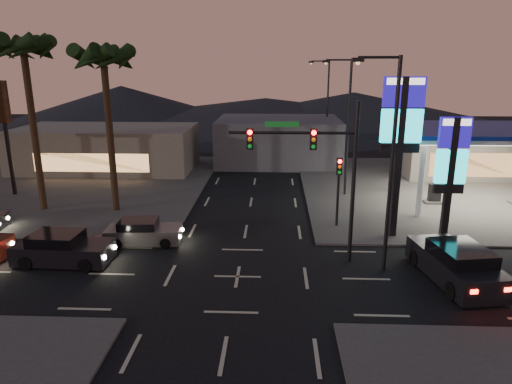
{
  "coord_description": "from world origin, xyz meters",
  "views": [
    {
      "loc": [
        1.69,
        -19.46,
        9.63
      ],
      "look_at": [
        0.7,
        4.06,
        3.0
      ],
      "focal_mm": 32.0,
      "sensor_mm": 36.0,
      "label": 1
    }
  ],
  "objects_px": {
    "pylon_sign_short": "(451,162)",
    "traffic_signal_mast": "(318,160)",
    "pylon_sign_tall": "(401,126)",
    "car_lane_a_front": "(62,249)",
    "car_lane_b_front": "(143,232)",
    "suv_station": "(456,264)",
    "gas_station": "(486,133)"
  },
  "relations": [
    {
      "from": "pylon_sign_short",
      "to": "traffic_signal_mast",
      "type": "distance_m",
      "value": 7.69
    },
    {
      "from": "pylon_sign_tall",
      "to": "pylon_sign_short",
      "type": "bearing_deg",
      "value": -21.8
    },
    {
      "from": "pylon_sign_tall",
      "to": "pylon_sign_short",
      "type": "relative_size",
      "value": 1.29
    },
    {
      "from": "car_lane_a_front",
      "to": "car_lane_b_front",
      "type": "distance_m",
      "value": 4.28
    },
    {
      "from": "car_lane_b_front",
      "to": "car_lane_a_front",
      "type": "bearing_deg",
      "value": -140.18
    },
    {
      "from": "pylon_sign_short",
      "to": "pylon_sign_tall",
      "type": "bearing_deg",
      "value": 158.2
    },
    {
      "from": "pylon_sign_tall",
      "to": "suv_station",
      "type": "height_order",
      "value": "pylon_sign_tall"
    },
    {
      "from": "gas_station",
      "to": "car_lane_a_front",
      "type": "relative_size",
      "value": 2.49
    },
    {
      "from": "suv_station",
      "to": "traffic_signal_mast",
      "type": "bearing_deg",
      "value": 162.59
    },
    {
      "from": "pylon_sign_short",
      "to": "car_lane_a_front",
      "type": "distance_m",
      "value": 20.51
    },
    {
      "from": "gas_station",
      "to": "traffic_signal_mast",
      "type": "relative_size",
      "value": 1.53
    },
    {
      "from": "car_lane_a_front",
      "to": "suv_station",
      "type": "xyz_separation_m",
      "value": [
        18.88,
        -1.18,
        0.1
      ]
    },
    {
      "from": "gas_station",
      "to": "car_lane_b_front",
      "type": "distance_m",
      "value": 23.46
    },
    {
      "from": "pylon_sign_tall",
      "to": "pylon_sign_short",
      "type": "height_order",
      "value": "pylon_sign_tall"
    },
    {
      "from": "pylon_sign_short",
      "to": "car_lane_a_front",
      "type": "xyz_separation_m",
      "value": [
        -19.86,
        -3.3,
        -3.93
      ]
    },
    {
      "from": "pylon_sign_short",
      "to": "car_lane_b_front",
      "type": "height_order",
      "value": "pylon_sign_short"
    },
    {
      "from": "traffic_signal_mast",
      "to": "car_lane_a_front",
      "type": "distance_m",
      "value": 13.42
    },
    {
      "from": "pylon_sign_short",
      "to": "suv_station",
      "type": "xyz_separation_m",
      "value": [
        -0.99,
        -4.47,
        -3.82
      ]
    },
    {
      "from": "pylon_sign_short",
      "to": "car_lane_a_front",
      "type": "bearing_deg",
      "value": -170.57
    },
    {
      "from": "pylon_sign_tall",
      "to": "car_lane_a_front",
      "type": "relative_size",
      "value": 1.84
    },
    {
      "from": "pylon_sign_tall",
      "to": "car_lane_b_front",
      "type": "height_order",
      "value": "pylon_sign_tall"
    },
    {
      "from": "car_lane_b_front",
      "to": "pylon_sign_tall",
      "type": "bearing_deg",
      "value": 6.32
    },
    {
      "from": "pylon_sign_tall",
      "to": "suv_station",
      "type": "distance_m",
      "value": 7.95
    },
    {
      "from": "pylon_sign_short",
      "to": "suv_station",
      "type": "height_order",
      "value": "pylon_sign_short"
    },
    {
      "from": "car_lane_a_front",
      "to": "car_lane_b_front",
      "type": "relative_size",
      "value": 1.14
    },
    {
      "from": "suv_station",
      "to": "pylon_sign_short",
      "type": "bearing_deg",
      "value": 77.58
    },
    {
      "from": "traffic_signal_mast",
      "to": "car_lane_b_front",
      "type": "relative_size",
      "value": 1.87
    },
    {
      "from": "pylon_sign_tall",
      "to": "car_lane_b_front",
      "type": "distance_m",
      "value": 15.29
    },
    {
      "from": "car_lane_b_front",
      "to": "gas_station",
      "type": "bearing_deg",
      "value": 20.48
    },
    {
      "from": "car_lane_b_front",
      "to": "suv_station",
      "type": "height_order",
      "value": "suv_station"
    },
    {
      "from": "pylon_sign_short",
      "to": "traffic_signal_mast",
      "type": "relative_size",
      "value": 0.88
    },
    {
      "from": "gas_station",
      "to": "suv_station",
      "type": "xyz_separation_m",
      "value": [
        -5.99,
        -11.97,
        -4.25
      ]
    }
  ]
}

